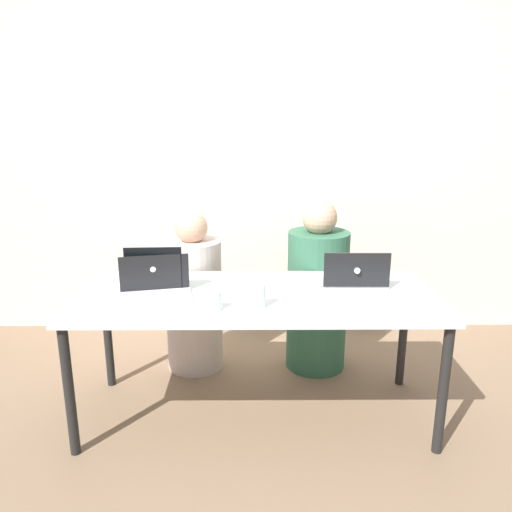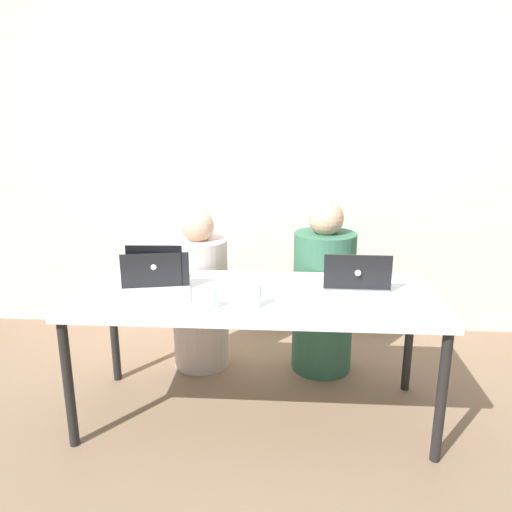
% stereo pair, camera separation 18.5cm
% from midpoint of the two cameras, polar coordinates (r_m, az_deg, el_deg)
% --- Properties ---
extents(ground_plane, '(12.00, 12.00, 0.00)m').
position_cam_midpoint_polar(ground_plane, '(2.95, -1.88, -17.62)').
color(ground_plane, '#775F49').
extents(back_wall, '(4.95, 0.10, 2.45)m').
position_cam_midpoint_polar(back_wall, '(3.77, -1.55, 9.66)').
color(back_wall, beige).
rests_on(back_wall, ground).
extents(desk, '(1.91, 0.76, 0.73)m').
position_cam_midpoint_polar(desk, '(2.64, -2.00, -5.45)').
color(desk, silver).
rests_on(desk, ground).
extents(person_on_left, '(0.37, 0.37, 1.05)m').
position_cam_midpoint_polar(person_on_left, '(3.29, -8.72, -5.00)').
color(person_on_left, '#BDACA4').
rests_on(person_on_left, ground).
extents(person_on_right, '(0.47, 0.47, 1.12)m').
position_cam_midpoint_polar(person_on_right, '(3.26, 5.38, -4.50)').
color(person_on_right, '#2E5D44').
rests_on(person_on_right, ground).
extents(laptop_back_left, '(0.31, 0.29, 0.24)m').
position_cam_midpoint_polar(laptop_back_left, '(2.78, -13.21, -2.39)').
color(laptop_back_left, '#B5B8BB').
rests_on(laptop_back_left, desk).
extents(laptop_front_left, '(0.39, 0.28, 0.20)m').
position_cam_midpoint_polar(laptop_front_left, '(2.62, -13.43, -3.70)').
color(laptop_front_left, silver).
rests_on(laptop_front_left, desk).
extents(laptop_back_right, '(0.35, 0.24, 0.20)m').
position_cam_midpoint_polar(laptop_back_right, '(2.75, 9.24, -2.50)').
color(laptop_back_right, silver).
rests_on(laptop_back_right, desk).
extents(water_glass_left, '(0.07, 0.07, 0.09)m').
position_cam_midpoint_polar(water_glass_left, '(2.41, -6.93, -5.23)').
color(water_glass_left, silver).
rests_on(water_glass_left, desk).
extents(water_glass_center, '(0.06, 0.06, 0.12)m').
position_cam_midpoint_polar(water_glass_center, '(2.42, -1.82, -4.71)').
color(water_glass_center, silver).
rests_on(water_glass_center, desk).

